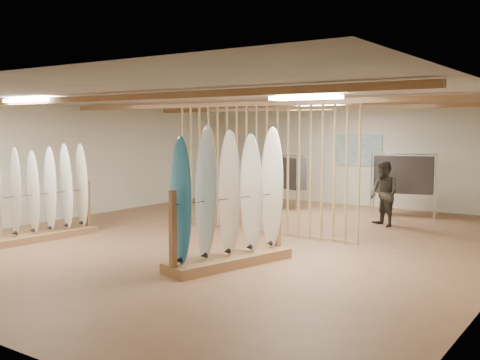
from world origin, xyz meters
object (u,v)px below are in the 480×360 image
Objects in this scene: rack_right at (229,220)px; shopper_a at (269,184)px; rack_left at (34,209)px; clothing_rack_a at (287,173)px; clothing_rack_b at (404,175)px; shopper_b at (384,189)px.

shopper_a is at bearing 127.98° from rack_right.
shopper_a is at bearing 68.47° from rack_left.
clothing_rack_a is at bearing -49.44° from shopper_a.
rack_left is 1.12× the size of rack_right.
shopper_a is at bearing -151.76° from clothing_rack_b.
clothing_rack_b is at bearing 59.91° from rack_left.
clothing_rack_a is at bearing 126.12° from rack_right.
clothing_rack_b is 3.42m from shopper_a.
shopper_b is at bearing -99.87° from clothing_rack_b.
clothing_rack_a is (1.83, 6.85, 0.36)m from rack_left.
rack_left is 1.75× the size of clothing_rack_a.
clothing_rack_a is at bearing -168.28° from shopper_b.
clothing_rack_a is at bearing 172.70° from clothing_rack_b.
shopper_b is (5.11, 5.57, 0.21)m from rack_left.
rack_left is 1.58× the size of shopper_b.
rack_right reaches higher than clothing_rack_a.
rack_left is 1.54× the size of shopper_a.
shopper_a reaches higher than clothing_rack_a.
clothing_rack_a is at bearing 80.00° from rack_left.
shopper_b is at bearing 2.40° from clothing_rack_a.
rack_right is 5.04m from shopper_b.
shopper_b reaches higher than clothing_rack_a.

